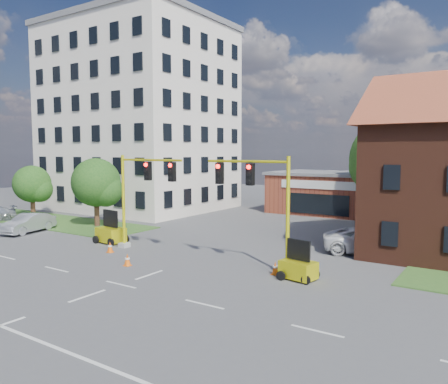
# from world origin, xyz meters

# --- Properties ---
(ground) EXTENTS (120.00, 120.00, 0.00)m
(ground) POSITION_xyz_m (0.00, 0.00, 0.00)
(ground) COLOR #49494C
(ground) RESTS_ON ground
(grass_verge_nw) EXTENTS (22.00, 6.00, 0.08)m
(grass_verge_nw) POSITION_xyz_m (-20.00, 10.00, 0.04)
(grass_verge_nw) COLOR #2C521E
(grass_verge_nw) RESTS_ON ground
(lane_markings) EXTENTS (60.00, 36.00, 0.01)m
(lane_markings) POSITION_xyz_m (0.00, -3.00, 0.01)
(lane_markings) COLOR silver
(lane_markings) RESTS_ON ground
(office_block) EXTENTS (18.40, 15.40, 20.60)m
(office_block) POSITION_xyz_m (-20.00, 21.90, 10.31)
(office_block) COLOR beige
(office_block) RESTS_ON ground
(brick_shop) EXTENTS (12.40, 8.40, 4.30)m
(brick_shop) POSITION_xyz_m (0.00, 29.98, 2.16)
(brick_shop) COLOR brown
(brick_shop) RESTS_ON ground
(tree_large) EXTENTS (7.98, 7.60, 9.54)m
(tree_large) POSITION_xyz_m (6.89, 27.08, 5.50)
(tree_large) COLOR #372314
(tree_large) RESTS_ON ground
(tree_nw_front) EXTENTS (4.35, 4.14, 5.88)m
(tree_nw_front) POSITION_xyz_m (-13.79, 10.58, 3.64)
(tree_nw_front) COLOR #372314
(tree_nw_front) RESTS_ON ground
(tree_nw_rear) EXTENTS (3.83, 3.65, 5.07)m
(tree_nw_rear) POSITION_xyz_m (-23.82, 11.08, 3.10)
(tree_nw_rear) COLOR #372314
(tree_nw_rear) RESTS_ON ground
(signal_mast_west) EXTENTS (5.30, 0.60, 6.20)m
(signal_mast_west) POSITION_xyz_m (-4.36, 6.00, 3.92)
(signal_mast_west) COLOR #979691
(signal_mast_west) RESTS_ON ground
(signal_mast_east) EXTENTS (5.30, 0.60, 6.20)m
(signal_mast_east) POSITION_xyz_m (4.36, 6.00, 3.92)
(signal_mast_east) COLOR #979691
(signal_mast_east) RESTS_ON ground
(trailer_west) EXTENTS (2.09, 1.51, 2.24)m
(trailer_west) POSITION_xyz_m (-7.81, 6.46, 0.70)
(trailer_west) COLOR yellow
(trailer_west) RESTS_ON ground
(trailer_east) EXTENTS (1.89, 1.43, 1.94)m
(trailer_east) POSITION_xyz_m (6.84, 5.52, 0.61)
(trailer_east) COLOR yellow
(trailer_east) RESTS_ON ground
(cone_a) EXTENTS (0.40, 0.40, 0.70)m
(cone_a) POSITION_xyz_m (-2.30, 2.68, 0.34)
(cone_a) COLOR #DF570B
(cone_a) RESTS_ON ground
(cone_b) EXTENTS (0.40, 0.40, 0.70)m
(cone_b) POSITION_xyz_m (-5.64, 4.42, 0.34)
(cone_b) COLOR #DF570B
(cone_b) RESTS_ON ground
(cone_c) EXTENTS (0.40, 0.40, 0.70)m
(cone_c) POSITION_xyz_m (5.84, 6.71, 0.34)
(cone_c) COLOR #DF570B
(cone_c) RESTS_ON ground
(cone_d) EXTENTS (0.40, 0.40, 0.70)m
(cone_d) POSITION_xyz_m (5.48, 5.67, 0.34)
(cone_d) COLOR #DF570B
(cone_d) RESTS_ON ground
(pickup_white) EXTENTS (6.36, 4.57, 1.61)m
(pickup_white) POSITION_xyz_m (8.29, 13.34, 0.80)
(pickup_white) COLOR white
(pickup_white) RESTS_ON ground
(sedan_silver_front) EXTENTS (2.59, 4.86, 1.52)m
(sedan_silver_front) POSITION_xyz_m (-16.37, 5.60, 0.76)
(sedan_silver_front) COLOR #9EA1A5
(sedan_silver_front) RESTS_ON ground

